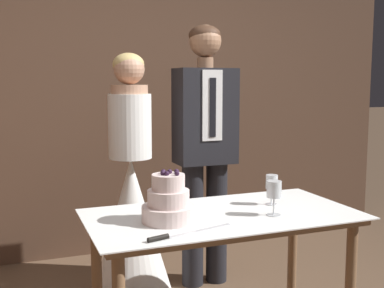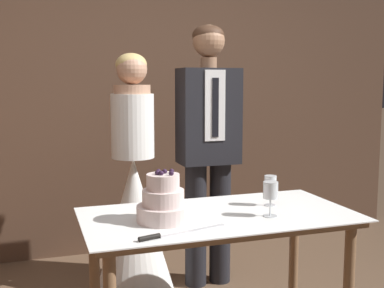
{
  "view_description": "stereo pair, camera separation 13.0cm",
  "coord_description": "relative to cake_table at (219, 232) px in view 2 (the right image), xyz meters",
  "views": [
    {
      "loc": [
        -0.93,
        -1.91,
        1.43
      ],
      "look_at": [
        0.08,
        0.7,
        1.06
      ],
      "focal_mm": 45.0,
      "sensor_mm": 36.0,
      "label": 1
    },
    {
      "loc": [
        -0.81,
        -1.96,
        1.43
      ],
      "look_at": [
        0.08,
        0.7,
        1.06
      ],
      "focal_mm": 45.0,
      "sensor_mm": 36.0,
      "label": 2
    }
  ],
  "objects": [
    {
      "name": "bride",
      "position": [
        -0.26,
        0.87,
        -0.07
      ],
      "size": [
        0.54,
        0.54,
        1.61
      ],
      "color": "white",
      "rests_on": "ground_plane"
    },
    {
      "name": "wine_glass_near",
      "position": [
        0.23,
        -0.12,
        0.22
      ],
      "size": [
        0.07,
        0.07,
        0.18
      ],
      "color": "silver",
      "rests_on": "cake_table"
    },
    {
      "name": "cake_knife",
      "position": [
        -0.35,
        -0.26,
        0.1
      ],
      "size": [
        0.44,
        0.14,
        0.02
      ],
      "rotation": [
        0.0,
        0.0,
        0.26
      ],
      "color": "silver",
      "rests_on": "cake_table"
    },
    {
      "name": "groom",
      "position": [
        0.26,
        0.87,
        0.36
      ],
      "size": [
        0.41,
        0.25,
        1.81
      ],
      "color": "black",
      "rests_on": "ground_plane"
    },
    {
      "name": "tiered_cake",
      "position": [
        -0.3,
        -0.04,
        0.19
      ],
      "size": [
        0.26,
        0.26,
        0.25
      ],
      "color": "beige",
      "rests_on": "cake_table"
    },
    {
      "name": "cake_table",
      "position": [
        0.0,
        0.0,
        0.0
      ],
      "size": [
        1.39,
        0.72,
        0.76
      ],
      "color": "brown",
      "rests_on": "ground_plane"
    },
    {
      "name": "wine_glass_middle",
      "position": [
        0.33,
        0.07,
        0.21
      ],
      "size": [
        0.07,
        0.07,
        0.17
      ],
      "color": "silver",
      "rests_on": "cake_table"
    },
    {
      "name": "wall_back",
      "position": [
        -0.08,
        1.79,
        0.66
      ],
      "size": [
        5.02,
        0.12,
        2.65
      ],
      "primitive_type": "cube",
      "color": "#513828",
      "rests_on": "ground_plane"
    }
  ]
}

